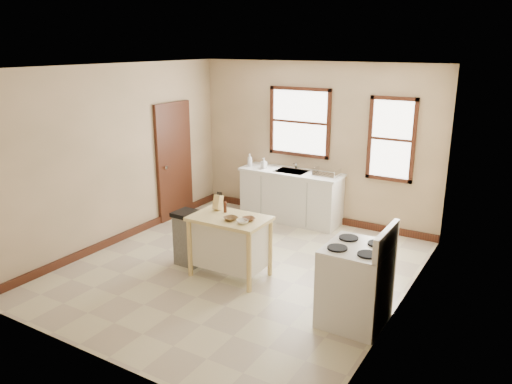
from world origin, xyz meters
TOP-DOWN VIEW (x-y plane):
  - floor at (0.00, 0.00)m, footprint 5.00×5.00m
  - ceiling at (0.00, 0.00)m, footprint 5.00×5.00m
  - wall_back at (0.00, 2.50)m, footprint 4.50×0.04m
  - wall_left at (-2.25, 0.00)m, footprint 0.04×5.00m
  - wall_right at (2.25, 0.00)m, footprint 0.04×5.00m
  - window_main at (-0.30, 2.48)m, footprint 1.17×0.06m
  - window_side at (1.35, 2.48)m, footprint 0.77×0.06m
  - door_left at (-2.21, 1.30)m, footprint 0.06×0.90m
  - baseboard_back at (0.00, 2.47)m, footprint 4.50×0.04m
  - baseboard_left at (-2.22, 0.00)m, footprint 0.04×5.00m
  - sink_counter at (-0.30, 2.20)m, footprint 1.86×0.62m
  - faucet at (-0.30, 2.38)m, footprint 0.03×0.03m
  - soap_bottle_a at (-1.11, 2.12)m, footprint 0.10×0.10m
  - soap_bottle_b at (-0.81, 2.11)m, footprint 0.11×0.11m
  - dish_rack at (0.36, 2.22)m, footprint 0.50×0.43m
  - kitchen_island at (0.01, -0.23)m, footprint 1.05×0.68m
  - knife_block at (-0.30, -0.05)m, footprint 0.10×0.10m
  - pepper_grinder at (-0.15, -0.09)m, footprint 0.05×0.05m
  - bowl_a at (0.09, -0.32)m, footprint 0.23×0.23m
  - bowl_b at (0.30, -0.21)m, footprint 0.23×0.23m
  - bowl_c at (0.30, -0.35)m, footprint 0.17×0.17m
  - trash_bin at (-0.70, -0.22)m, footprint 0.41×0.35m
  - gas_stove at (1.90, -0.49)m, footprint 0.75×0.76m

SIDE VIEW (x-z plane):
  - floor at x=0.00m, z-range 0.00..0.00m
  - baseboard_back at x=0.00m, z-range 0.00..0.12m
  - baseboard_left at x=-2.22m, z-range 0.00..0.12m
  - trash_bin at x=-0.70m, z-range 0.00..0.79m
  - kitchen_island at x=0.01m, z-range 0.00..0.85m
  - sink_counter at x=-0.30m, z-range 0.00..0.92m
  - gas_stove at x=1.90m, z-range 0.00..1.20m
  - bowl_b at x=0.30m, z-range 0.85..0.89m
  - bowl_a at x=0.09m, z-range 0.85..0.90m
  - bowl_c at x=0.30m, z-range 0.85..0.90m
  - pepper_grinder at x=-0.15m, z-range 0.85..1.00m
  - knife_block at x=-0.30m, z-range 0.85..1.05m
  - dish_rack at x=0.36m, z-range 0.92..1.03m
  - soap_bottle_b at x=-0.81m, z-range 0.92..1.11m
  - faucet at x=-0.30m, z-range 0.92..1.14m
  - soap_bottle_a at x=-1.11m, z-range 0.92..1.16m
  - door_left at x=-2.21m, z-range 0.00..2.10m
  - wall_back at x=0.00m, z-range 0.00..2.80m
  - wall_left at x=-2.25m, z-range 0.00..2.80m
  - wall_right at x=2.25m, z-range 0.00..2.80m
  - window_side at x=1.35m, z-range 0.92..2.29m
  - window_main at x=-0.30m, z-range 1.14..2.36m
  - ceiling at x=0.00m, z-range 2.80..2.80m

